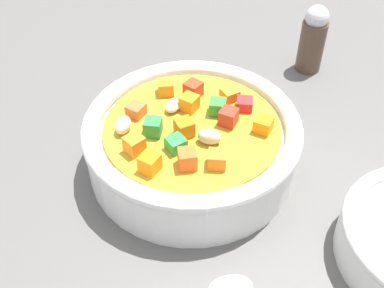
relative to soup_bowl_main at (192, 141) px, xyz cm
name	(u,v)px	position (x,y,z in cm)	size (l,w,h in cm)	color
ground_plane	(192,172)	(-0.01, 0.01, -3.90)	(140.00, 140.00, 2.00)	#565451
soup_bowl_main	(192,141)	(0.00, 0.00, 0.00)	(18.47, 18.47, 6.05)	white
pepper_shaker	(313,39)	(-13.85, 14.65, 0.90)	(2.80, 2.80, 7.66)	#4C3828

